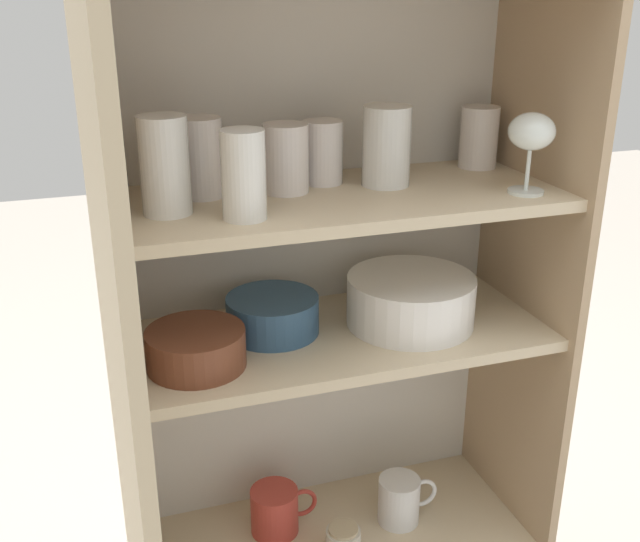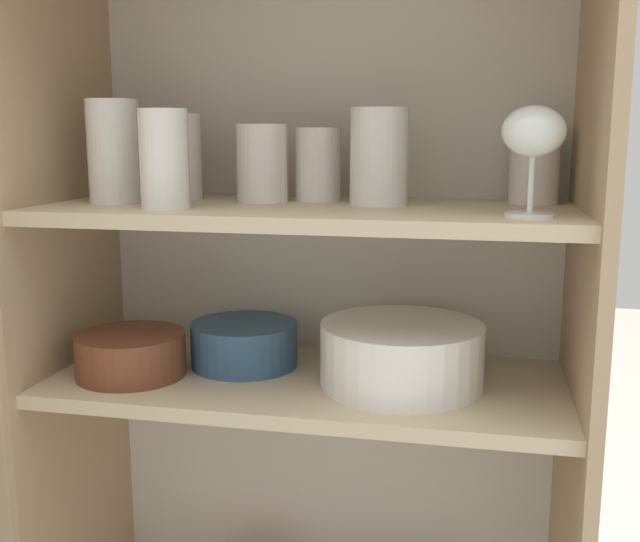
# 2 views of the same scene
# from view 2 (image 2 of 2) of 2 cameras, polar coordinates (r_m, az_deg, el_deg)

# --- Properties ---
(cupboard_back_panel) EXTENTS (0.78, 0.02, 1.33)m
(cupboard_back_panel) POSITION_cam_2_polar(r_m,az_deg,el_deg) (1.29, 0.73, -8.80)
(cupboard_back_panel) COLOR silver
(cupboard_back_panel) RESTS_ON ground_plane
(cupboard_side_left) EXTENTS (0.02, 0.36, 1.33)m
(cupboard_side_left) POSITION_cam_2_polar(r_m,az_deg,el_deg) (1.27, -18.16, -9.66)
(cupboard_side_left) COLOR tan
(cupboard_side_left) RESTS_ON ground_plane
(cupboard_side_right) EXTENTS (0.02, 0.36, 1.33)m
(cupboard_side_right) POSITION_cam_2_polar(r_m,az_deg,el_deg) (1.12, 18.80, -12.51)
(cupboard_side_right) COLOR tan
(cupboard_side_right) RESTS_ON ground_plane
(shelf_board_middle) EXTENTS (0.74, 0.32, 0.02)m
(shelf_board_middle) POSITION_cam_2_polar(r_m,az_deg,el_deg) (1.11, -1.00, -8.55)
(shelf_board_middle) COLOR beige
(shelf_board_upper) EXTENTS (0.74, 0.32, 0.02)m
(shelf_board_upper) POSITION_cam_2_polar(r_m,az_deg,el_deg) (1.06, -1.04, 4.48)
(shelf_board_upper) COLOR beige
(tumbler_glass_0) EXTENTS (0.07, 0.07, 0.11)m
(tumbler_glass_0) POSITION_cam_2_polar(r_m,az_deg,el_deg) (1.12, 16.04, 7.84)
(tumbler_glass_0) COLOR silver
(tumbler_glass_0) RESTS_ON shelf_board_upper
(tumbler_glass_1) EXTENTS (0.07, 0.07, 0.13)m
(tumbler_glass_1) POSITION_cam_2_polar(r_m,az_deg,el_deg) (1.17, -10.74, 8.54)
(tumbler_glass_1) COLOR silver
(tumbler_glass_1) RESTS_ON shelf_board_upper
(tumbler_glass_2) EXTENTS (0.08, 0.08, 0.13)m
(tumbler_glass_2) POSITION_cam_2_polar(r_m,az_deg,el_deg) (1.06, 4.52, 8.67)
(tumbler_glass_2) COLOR white
(tumbler_glass_2) RESTS_ON shelf_board_upper
(tumbler_glass_3) EXTENTS (0.07, 0.07, 0.11)m
(tumbler_glass_3) POSITION_cam_2_polar(r_m,az_deg,el_deg) (1.13, -0.05, 8.13)
(tumbler_glass_3) COLOR silver
(tumbler_glass_3) RESTS_ON shelf_board_upper
(tumbler_glass_4) EXTENTS (0.08, 0.08, 0.11)m
(tumbler_glass_4) POSITION_cam_2_polar(r_m,az_deg,el_deg) (1.11, -4.45, 8.19)
(tumbler_glass_4) COLOR silver
(tumbler_glass_4) RESTS_ON shelf_board_upper
(tumbler_glass_5) EXTENTS (0.07, 0.07, 0.15)m
(tumbler_glass_5) POSITION_cam_2_polar(r_m,az_deg,el_deg) (1.13, -15.44, 8.76)
(tumbler_glass_5) COLOR white
(tumbler_glass_5) RESTS_ON shelf_board_upper
(tumbler_glass_6) EXTENTS (0.07, 0.07, 0.13)m
(tumbler_glass_6) POSITION_cam_2_polar(r_m,az_deg,el_deg) (1.03, -11.78, 8.34)
(tumbler_glass_6) COLOR white
(tumbler_glass_6) RESTS_ON shelf_board_upper
(wine_glass_0) EXTENTS (0.08, 0.08, 0.13)m
(wine_glass_0) POSITION_cam_2_polar(r_m,az_deg,el_deg) (0.93, 15.95, 9.83)
(wine_glass_0) COLOR white
(wine_glass_0) RESTS_ON shelf_board_upper
(plate_stack_white) EXTENTS (0.23, 0.23, 0.09)m
(plate_stack_white) POSITION_cam_2_polar(r_m,az_deg,el_deg) (1.07, 6.23, -6.34)
(plate_stack_white) COLOR white
(plate_stack_white) RESTS_ON shelf_board_middle
(mixing_bowl_large) EXTENTS (0.16, 0.16, 0.07)m
(mixing_bowl_large) POSITION_cam_2_polar(r_m,az_deg,el_deg) (1.16, -5.78, -5.41)
(mixing_bowl_large) COLOR #33567A
(mixing_bowl_large) RESTS_ON shelf_board_middle
(serving_bowl_small) EXTENTS (0.16, 0.16, 0.06)m
(serving_bowl_small) POSITION_cam_2_polar(r_m,az_deg,el_deg) (1.14, -14.22, -6.03)
(serving_bowl_small) COLOR brown
(serving_bowl_small) RESTS_ON shelf_board_middle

